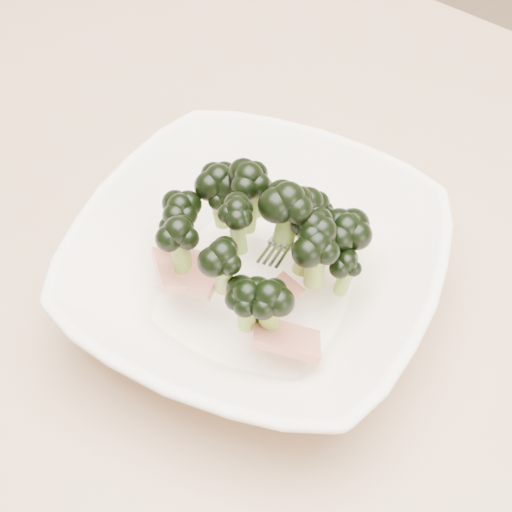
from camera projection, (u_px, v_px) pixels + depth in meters
The scene contains 2 objects.
dining_table at pixel (303, 301), 0.70m from camera, with size 1.20×0.80×0.75m.
broccoli_dish at pixel (257, 263), 0.56m from camera, with size 0.34×0.34×0.13m.
Camera 1 is at (0.22, -0.35, 1.23)m, focal length 50.00 mm.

